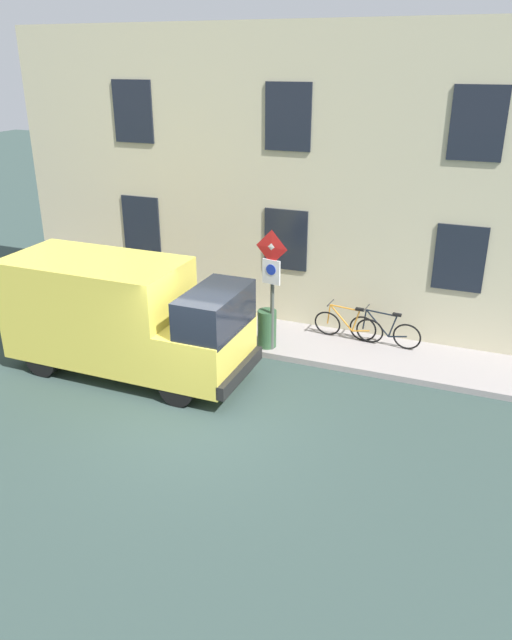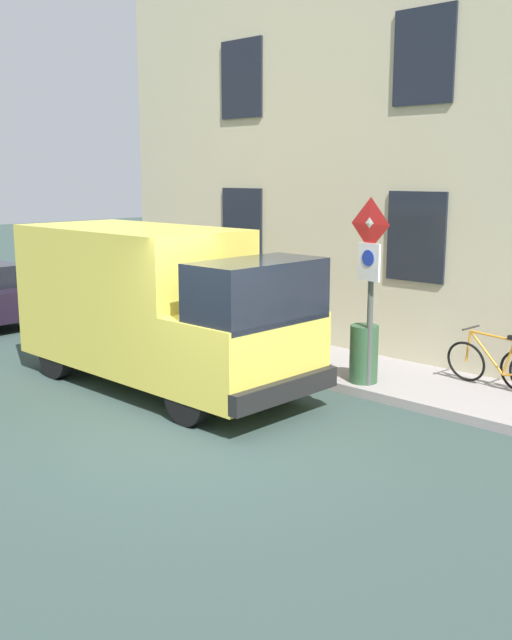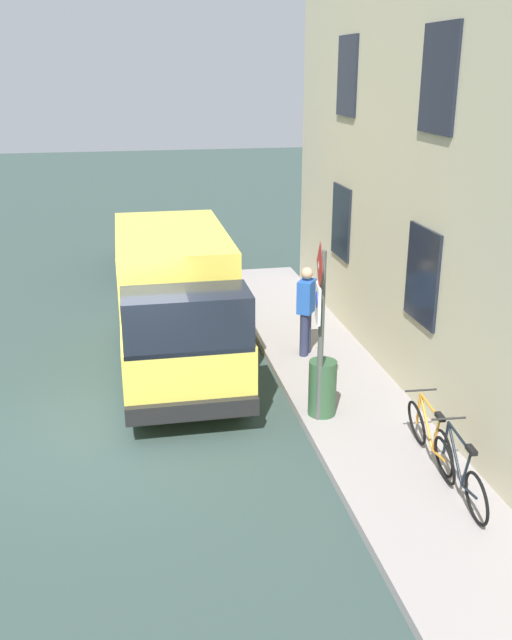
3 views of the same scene
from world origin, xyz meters
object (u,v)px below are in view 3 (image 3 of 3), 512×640
Objects in this scene: pedestrian at (306,308)px; litter_bin at (322,388)px; sign_post_stacked at (319,308)px; bicycle_black at (459,472)px; parked_hatchback at (160,244)px; delivery_van at (176,301)px; bicycle_orange at (430,438)px.

litter_bin is (-0.38, -2.45, -0.48)m from pedestrian.
bicycle_black is (1.19, -2.39, -1.47)m from sign_post_stacked.
sign_post_stacked is 0.67× the size of parked_hatchback.
sign_post_stacked is 1.41m from litter_bin.
parked_hatchback is at bearing 17.72° from bicycle_black.
parked_hatchback is (0.15, 7.01, -0.60)m from delivery_van.
sign_post_stacked is 1.60× the size of bicycle_orange.
delivery_van is 2.45m from pedestrian.
pedestrian is (-0.67, 4.13, 0.56)m from bicycle_orange.
bicycle_orange is (1.19, -1.52, -1.47)m from sign_post_stacked.
bicycle_black is at bearing 130.67° from pedestrian.
sign_post_stacked is at bearing 111.67° from pedestrian.
parked_hatchback is 7.46m from pedestrian.
delivery_van reaches higher than litter_bin.
bicycle_black is at bearing -168.86° from parked_hatchback.
bicycle_orange is (-0.00, 0.87, 0.00)m from bicycle_black.
bicycle_black is 1.90× the size of litter_bin.
sign_post_stacked is at bearing -131.73° from litter_bin.
sign_post_stacked is 2.81m from pedestrian.
delivery_van is at bearing 39.81° from bicycle_orange.
parked_hatchback is 9.73m from litter_bin.
sign_post_stacked is 1.59× the size of pedestrian.
sign_post_stacked is 3.37m from delivery_van.
bicycle_orange is at bearing 36.69° from delivery_van.
pedestrian is 2.53m from litter_bin.
litter_bin reaches higher than bicycle_orange.
parked_hatchback is at bearing 18.17° from bicycle_orange.
parked_hatchback reaches higher than bicycle_black.
bicycle_orange is 1.91× the size of litter_bin.
pedestrian is at bearing -164.78° from parked_hatchback.
delivery_van is 3.12× the size of bicycle_black.
pedestrian is at bearing 11.68° from bicycle_black.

